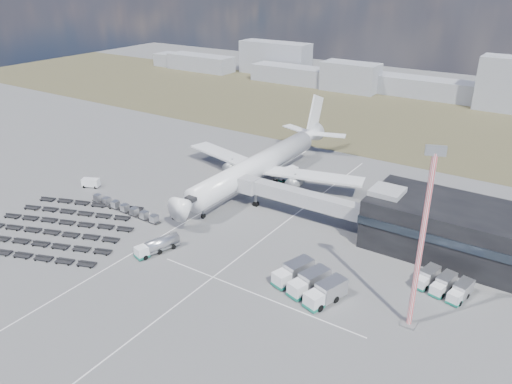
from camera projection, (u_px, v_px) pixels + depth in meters
The scene contains 16 objects.
ground at pixel (176, 235), 102.78m from camera, with size 420.00×420.00×0.00m, color #565659.
grass_strip at pixel (374, 115), 186.36m from camera, with size 420.00×90.00×0.01m, color #453C29.
lane_markings at pixel (222, 242), 100.14m from camera, with size 47.12×110.00×0.01m.
terminal at pixel (448, 227), 94.75m from camera, with size 30.40×16.40×11.00m.
jet_bridge at pixel (293, 196), 108.21m from camera, with size 30.30×3.80×7.05m.
airliner at pixel (261, 164), 125.21m from camera, with size 51.59×64.53×17.62m.
skyline at pixel (435, 82), 206.92m from camera, with size 295.57×26.48×25.83m.
fuel_tanker at pixel (157, 245), 95.93m from camera, with size 4.66×9.21×2.89m.
pushback_tug at pixel (180, 216), 108.87m from camera, with size 3.12×1.75×1.42m, color white.
utility_van at pixel (91, 183), 124.61m from camera, with size 4.23×1.91×2.26m, color white.
catering_truck at pixel (287, 174), 129.14m from camera, with size 4.05×6.51×2.78m.
service_trucks_near at pixel (309, 282), 84.19m from camera, with size 12.39×10.70×3.20m.
service_trucks_far at pixel (443, 284), 84.37m from camera, with size 9.16×7.61×2.47m.
uld_row at pixel (125, 208), 111.94m from camera, with size 21.15×2.15×1.64m.
baggage_dollies at pixel (57, 227), 104.79m from camera, with size 36.06×33.74×0.81m.
floodlight_mast at pixel (421, 242), 70.87m from camera, with size 2.76×2.25×29.08m.
Camera 1 is at (63.63, -65.93, 50.21)m, focal length 35.00 mm.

